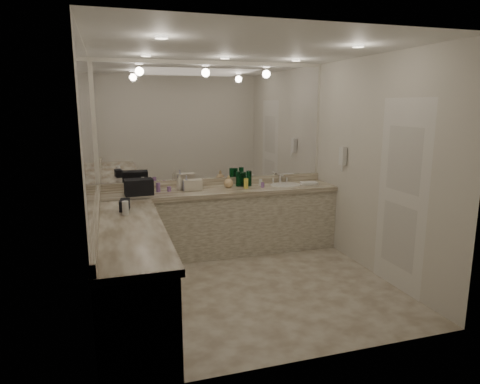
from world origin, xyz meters
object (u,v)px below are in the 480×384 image
object	(u,v)px
wall_phone	(343,156)
black_toiletry_bag	(139,187)
soap_bottle_b	(186,183)
soap_bottle_a	(179,182)
sink	(285,185)
soap_bottle_c	(228,181)
hand_towel	(309,183)
cream_cosmetic_case	(193,185)

from	to	relation	value
wall_phone	black_toiletry_bag	size ratio (longest dim) A/B	0.68
black_toiletry_bag	soap_bottle_b	world-z (taller)	same
wall_phone	soap_bottle_a	size ratio (longest dim) A/B	1.09
sink	wall_phone	size ratio (longest dim) A/B	1.83
soap_bottle_a	soap_bottle_c	distance (m)	0.68
wall_phone	soap_bottle_c	distance (m)	1.58
black_toiletry_bag	hand_towel	distance (m)	2.37
soap_bottle_a	cream_cosmetic_case	bearing A→B (deg)	-21.12
cream_cosmetic_case	soap_bottle_c	distance (m)	0.51
soap_bottle_b	black_toiletry_bag	bearing A→B (deg)	-172.49
cream_cosmetic_case	soap_bottle_b	bearing A→B (deg)	179.69
sink	soap_bottle_a	size ratio (longest dim) A/B	2.00
sink	soap_bottle_b	xyz separation A→B (m)	(-1.42, 0.03, 0.11)
wall_phone	soap_bottle_c	bearing A→B (deg)	158.40
black_toiletry_bag	soap_bottle_a	xyz separation A→B (m)	(0.54, 0.14, 0.01)
wall_phone	soap_bottle_a	world-z (taller)	wall_phone
soap_bottle_a	wall_phone	bearing A→B (deg)	-15.58
hand_towel	soap_bottle_b	distance (m)	1.75
sink	cream_cosmetic_case	xyz separation A→B (m)	(-1.33, 0.02, 0.08)
wall_phone	soap_bottle_b	distance (m)	2.12
sink	black_toiletry_bag	distance (m)	2.04
hand_towel	soap_bottle_b	world-z (taller)	soap_bottle_b
hand_towel	soap_bottle_c	size ratio (longest dim) A/B	1.31
wall_phone	hand_towel	xyz separation A→B (m)	(-0.27, 0.42, -0.43)
wall_phone	black_toiletry_bag	distance (m)	2.71
hand_towel	soap_bottle_a	bearing A→B (deg)	174.86
soap_bottle_a	black_toiletry_bag	bearing A→B (deg)	-165.44
soap_bottle_b	soap_bottle_c	xyz separation A→B (m)	(0.59, 0.04, -0.01)
hand_towel	soap_bottle_c	distance (m)	1.17
wall_phone	soap_bottle_c	size ratio (longest dim) A/B	1.41
cream_cosmetic_case	soap_bottle_b	distance (m)	0.09
black_toiletry_bag	hand_towel	bearing A→B (deg)	-0.58
soap_bottle_a	soap_bottle_b	size ratio (longest dim) A/B	1.10
sink	hand_towel	bearing A→B (deg)	-13.26
sink	soap_bottle_a	distance (m)	1.51
sink	soap_bottle_a	world-z (taller)	soap_bottle_a
black_toiletry_bag	soap_bottle_c	size ratio (longest dim) A/B	2.06
wall_phone	hand_towel	size ratio (longest dim) A/B	1.07
cream_cosmetic_case	soap_bottle_a	size ratio (longest dim) A/B	1.10
soap_bottle_b	sink	bearing A→B (deg)	-1.14
wall_phone	cream_cosmetic_case	distance (m)	2.04
hand_towel	soap_bottle_b	xyz separation A→B (m)	(-1.75, 0.11, 0.08)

